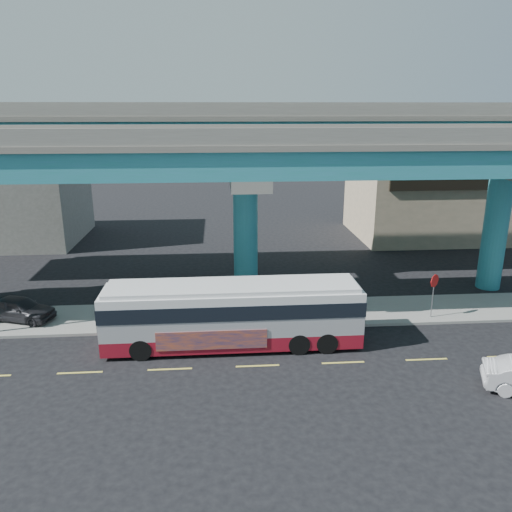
{
  "coord_description": "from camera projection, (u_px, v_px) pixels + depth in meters",
  "views": [
    {
      "loc": [
        -1.64,
        -20.75,
        11.42
      ],
      "look_at": [
        0.26,
        4.0,
        4.0
      ],
      "focal_mm": 35.0,
      "sensor_mm": 36.0,
      "label": 1
    }
  ],
  "objects": [
    {
      "name": "building_beige",
      "position": [
        434.0,
        198.0,
        45.48
      ],
      "size": [
        14.0,
        10.23,
        7.0
      ],
      "color": "tan",
      "rests_on": "ground"
    },
    {
      "name": "stop_sign",
      "position": [
        434.0,
        286.0,
        27.38
      ],
      "size": [
        0.64,
        0.46,
        2.53
      ],
      "rotation": [
        0.0,
        0.0,
        0.22
      ],
      "color": "gray",
      "rests_on": "sidewalk"
    },
    {
      "name": "transit_bus",
      "position": [
        233.0,
        312.0,
        24.45
      ],
      "size": [
        12.6,
        2.75,
        3.23
      ],
      "rotation": [
        0.0,
        0.0,
        0.0
      ],
      "color": "maroon",
      "rests_on": "ground"
    },
    {
      "name": "sidewalk",
      "position": [
        250.0,
        314.0,
        28.45
      ],
      "size": [
        70.0,
        4.0,
        0.15
      ],
      "primitive_type": "cube",
      "color": "gray",
      "rests_on": "ground"
    },
    {
      "name": "building_concrete",
      "position": [
        7.0,
        190.0,
        43.38
      ],
      "size": [
        12.0,
        10.0,
        9.0
      ],
      "primitive_type": "cube",
      "color": "gray",
      "rests_on": "ground"
    },
    {
      "name": "viaduct",
      "position": [
        245.0,
        148.0,
        29.29
      ],
      "size": [
        52.0,
        12.4,
        11.7
      ],
      "color": "teal",
      "rests_on": "ground"
    },
    {
      "name": "ground",
      "position": [
        257.0,
        363.0,
        23.21
      ],
      "size": [
        120.0,
        120.0,
        0.0
      ],
      "primitive_type": "plane",
      "color": "black",
      "rests_on": "ground"
    },
    {
      "name": "parked_car",
      "position": [
        19.0,
        308.0,
        27.37
      ],
      "size": [
        3.92,
        4.87,
        1.34
      ],
      "primitive_type": "imported",
      "rotation": [
        0.0,
        0.0,
        1.25
      ],
      "color": "#28282D",
      "rests_on": "sidewalk"
    },
    {
      "name": "lane_markings",
      "position": [
        258.0,
        366.0,
        22.93
      ],
      "size": [
        58.0,
        0.12,
        0.01
      ],
      "color": "#D8C64C",
      "rests_on": "ground"
    }
  ]
}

